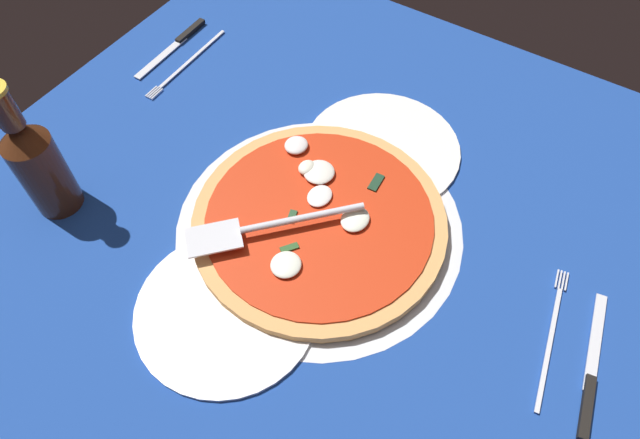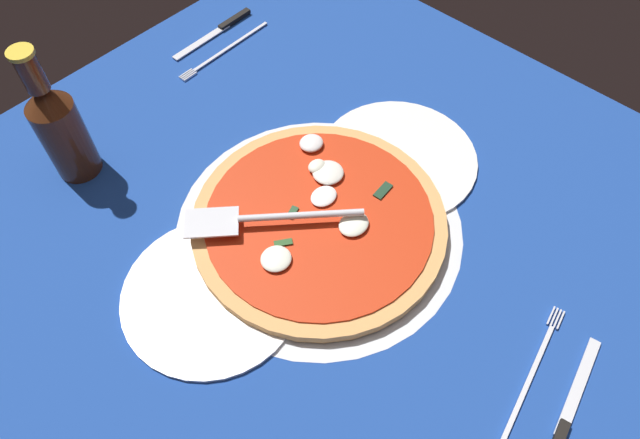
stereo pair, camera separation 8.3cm
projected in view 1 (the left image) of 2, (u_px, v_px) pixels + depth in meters
ground_plane at (312, 225)px, 85.50cm from camera, size 108.67×108.67×0.80cm
pizza_pan at (320, 225)px, 84.53cm from camera, size 42.15×42.15×0.87cm
dinner_plate_left at (227, 310)px, 76.55cm from camera, size 24.56×24.56×1.00cm
dinner_plate_right at (382, 149)px, 92.98cm from camera, size 25.19×25.19×1.00cm
pizza at (320, 219)px, 83.51cm from camera, size 37.15×37.15×3.08cm
pizza_server at (269, 226)px, 79.75cm from camera, size 20.53×19.62×1.00cm
place_setting_near at (571, 358)px, 72.91cm from camera, size 21.10×14.84×1.40cm
place_setting_far at (182, 54)px, 106.68cm from camera, size 21.72×11.83×1.40cm
beer_bottle at (38, 164)px, 79.72cm from camera, size 6.77×6.77×23.20cm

